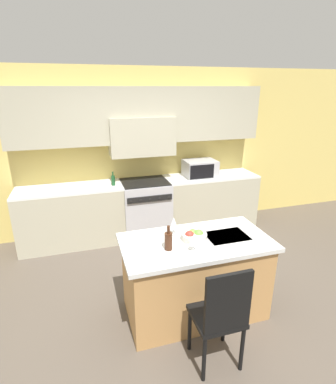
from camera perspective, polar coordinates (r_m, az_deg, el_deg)
The scene contains 12 objects.
ground_plane at distance 3.70m, azimuth 2.86°, elevation -20.83°, with size 10.00×10.00×0.00m, color brown.
back_cabinetry at distance 4.97m, azimuth -5.33°, elevation 10.33°, with size 10.00×0.46×2.70m.
back_counter at distance 5.04m, azimuth -4.36°, elevation -3.03°, with size 3.96×0.62×0.94m.
range_stove at distance 5.02m, azimuth -4.31°, elevation -3.09°, with size 0.77×0.70×0.94m.
microwave at distance 5.13m, azimuth 6.10°, elevation 4.48°, with size 0.53×0.42×0.28m.
kitchen_island at distance 3.38m, azimuth 5.18°, elevation -15.71°, with size 1.56×0.82×0.89m.
island_chair at distance 2.75m, azimuth 10.09°, elevation -21.89°, with size 0.42×0.40×1.04m.
wine_bottle at distance 2.93m, azimuth 0.08°, elevation -9.23°, with size 0.08×0.08×0.25m.
wine_glass_near at distance 2.89m, azimuth 5.00°, elevation -8.86°, with size 0.08×0.08×0.20m.
wine_glass_far at distance 3.20m, azimuth 1.09°, elevation -5.89°, with size 0.08×0.08×0.20m.
fruit_bowl at distance 3.15m, azimuth 4.97°, elevation -8.31°, with size 0.27×0.27×0.10m.
oil_bottle_on_counter at distance 4.73m, azimuth -10.41°, elevation 2.24°, with size 0.06×0.06×0.22m.
Camera 1 is at (-0.98, -2.65, 2.38)m, focal length 28.00 mm.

